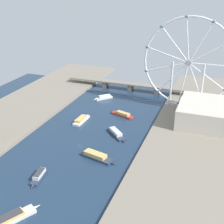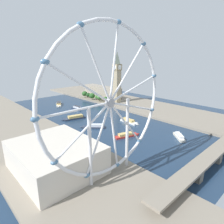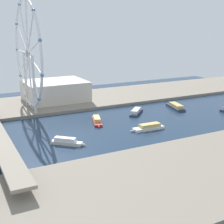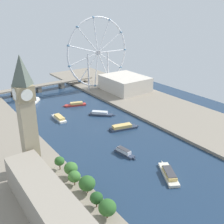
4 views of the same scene
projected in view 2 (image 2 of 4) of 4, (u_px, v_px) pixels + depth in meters
ground_plane at (95, 118)px, 287.76m from camera, size 375.42×375.42×0.00m
riverbank_left at (139, 105)px, 354.80m from camera, size 90.00×520.00×3.00m
riverbank_right at (23, 136)px, 219.88m from camera, size 90.00×520.00×3.00m
clock_tower at (117, 77)px, 356.20m from camera, size 13.77×13.77×92.24m
parliament_block at (102, 92)px, 412.72m from camera, size 22.00×95.11×22.55m
tree_row_embankment at (93, 96)px, 389.01m from camera, size 13.67×75.21×13.28m
ferris_wheel at (110, 103)px, 131.88m from camera, size 106.28×3.20×108.10m
riverside_hall at (55, 157)px, 150.64m from camera, size 55.49×66.54×21.80m
river_bridge at (215, 153)px, 168.76m from camera, size 187.42×12.55×10.54m
tour_boat_0 at (59, 104)px, 359.72m from camera, size 22.69×34.91×5.23m
tour_boat_1 at (75, 117)px, 282.23m from camera, size 36.17×15.53×5.30m
tour_boat_2 at (77, 108)px, 333.27m from camera, size 8.66×25.31×5.58m
tour_boat_3 at (126, 135)px, 220.95m from camera, size 32.36×15.14×4.79m
tour_boat_4 at (179, 136)px, 217.40m from camera, size 21.47×23.36×5.39m
tour_boat_5 at (94, 126)px, 247.93m from camera, size 27.02×26.75×4.99m
tour_boat_6 at (129, 121)px, 267.20m from camera, size 8.82×32.13×5.01m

